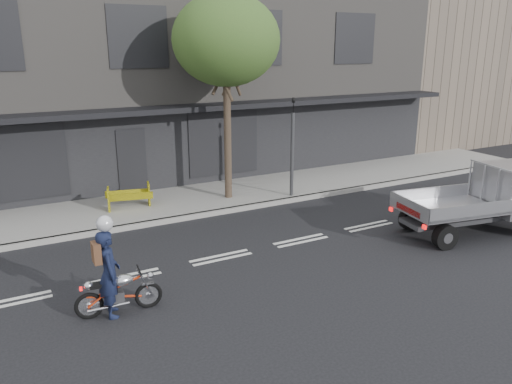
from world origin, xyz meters
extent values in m
plane|color=black|center=(0.00, 0.00, 0.00)|extent=(80.00, 80.00, 0.00)
cube|color=gray|center=(0.00, 4.70, 0.07)|extent=(32.00, 3.20, 0.15)
cube|color=gray|center=(0.00, 3.10, 0.07)|extent=(32.00, 0.20, 0.15)
cube|color=slate|center=(0.00, 11.30, 4.00)|extent=(26.00, 10.00, 8.00)
cube|color=brown|center=(20.00, 11.30, 5.00)|extent=(14.00, 10.00, 10.00)
cylinder|color=#382B21|center=(2.20, 4.20, 2.00)|extent=(0.24, 0.24, 4.00)
ellipsoid|color=#325921|center=(2.20, 4.20, 5.30)|extent=(3.40, 3.40, 2.89)
cylinder|color=#2D2D30|center=(4.20, 3.35, 1.50)|extent=(0.12, 0.12, 3.00)
imported|color=black|center=(4.20, 3.35, 3.25)|extent=(0.08, 0.10, 0.50)
torus|color=black|center=(-3.46, -1.44, 0.27)|extent=(0.57, 0.14, 0.56)
torus|color=black|center=(-2.31, -1.56, 0.27)|extent=(0.57, 0.14, 0.56)
cube|color=#2D2D30|center=(-2.93, -1.49, 0.36)|extent=(0.30, 0.22, 0.23)
ellipsoid|color=silver|center=(-2.80, -1.51, 0.69)|extent=(0.48, 0.30, 0.23)
cube|color=black|center=(-3.20, -1.46, 0.68)|extent=(0.46, 0.24, 0.07)
cylinder|color=black|center=(-2.46, -1.54, 0.85)|extent=(0.08, 0.50, 0.03)
imported|color=#121933|center=(-3.04, -1.50, 0.89)|extent=(0.49, 0.69, 1.78)
cylinder|color=black|center=(5.39, -2.27, 0.34)|extent=(0.71, 0.36, 0.68)
cylinder|color=black|center=(5.65, -0.78, 0.34)|extent=(0.71, 0.36, 0.68)
cylinder|color=black|center=(8.45, -1.27, 0.34)|extent=(0.71, 0.36, 0.68)
cube|color=#2D2D30|center=(6.92, -1.77, 0.49)|extent=(4.18, 1.57, 0.12)
cube|color=#A6A5AA|center=(8.28, -2.01, 1.20)|extent=(1.76, 1.83, 1.33)
cube|color=#B0AFB5|center=(6.18, -1.64, 0.82)|extent=(2.92, 2.16, 0.09)
camera|label=1|loc=(-4.71, -10.62, 5.14)|focal=35.00mm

